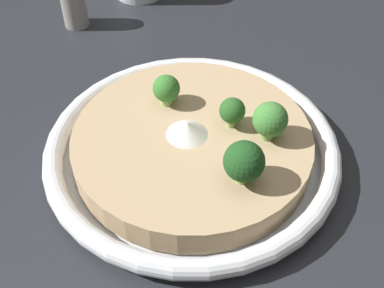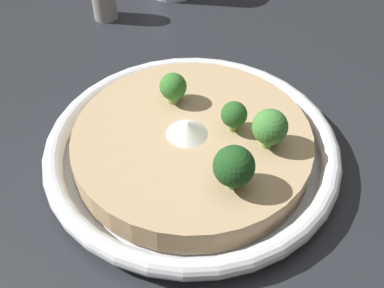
{
  "view_description": "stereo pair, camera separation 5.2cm",
  "coord_description": "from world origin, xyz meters",
  "px_view_note": "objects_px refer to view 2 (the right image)",
  "views": [
    {
      "loc": [
        0.03,
        0.36,
        0.39
      ],
      "look_at": [
        0.0,
        0.0,
        0.02
      ],
      "focal_mm": 45.0,
      "sensor_mm": 36.0,
      "label": 1
    },
    {
      "loc": [
        -0.02,
        0.37,
        0.39
      ],
      "look_at": [
        0.0,
        0.0,
        0.02
      ],
      "focal_mm": 45.0,
      "sensor_mm": 36.0,
      "label": 2
    }
  ],
  "objects_px": {
    "broccoli_back": "(234,167)",
    "broccoli_back_left": "(270,128)",
    "risotto_bowl": "(192,147)",
    "broccoli_front_left": "(234,115)",
    "broccoli_front": "(173,87)"
  },
  "relations": [
    {
      "from": "broccoli_back",
      "to": "broccoli_back_left",
      "type": "bearing_deg",
      "value": -122.81
    },
    {
      "from": "risotto_bowl",
      "to": "broccoli_back_left",
      "type": "xyz_separation_m",
      "value": [
        -0.08,
        0.01,
        0.04
      ]
    },
    {
      "from": "broccoli_front_left",
      "to": "broccoli_back",
      "type": "distance_m",
      "value": 0.08
    },
    {
      "from": "risotto_bowl",
      "to": "broccoli_back_left",
      "type": "bearing_deg",
      "value": 170.78
    },
    {
      "from": "risotto_bowl",
      "to": "broccoli_front_left",
      "type": "height_order",
      "value": "broccoli_front_left"
    },
    {
      "from": "broccoli_back",
      "to": "broccoli_back_left",
      "type": "relative_size",
      "value": 1.08
    },
    {
      "from": "broccoli_front_left",
      "to": "broccoli_back",
      "type": "relative_size",
      "value": 0.74
    },
    {
      "from": "broccoli_front",
      "to": "broccoli_back",
      "type": "bearing_deg",
      "value": 118.16
    },
    {
      "from": "broccoli_front_left",
      "to": "broccoli_back_left",
      "type": "bearing_deg",
      "value": 148.13
    },
    {
      "from": "risotto_bowl",
      "to": "broccoli_back",
      "type": "bearing_deg",
      "value": 120.93
    },
    {
      "from": "risotto_bowl",
      "to": "broccoli_back_left",
      "type": "height_order",
      "value": "broccoli_back_left"
    },
    {
      "from": "broccoli_front",
      "to": "broccoli_back",
      "type": "height_order",
      "value": "broccoli_back"
    },
    {
      "from": "broccoli_front",
      "to": "broccoli_back_left",
      "type": "bearing_deg",
      "value": 147.46
    },
    {
      "from": "broccoli_front_left",
      "to": "broccoli_back_left",
      "type": "distance_m",
      "value": 0.04
    },
    {
      "from": "broccoli_back_left",
      "to": "broccoli_front",
      "type": "bearing_deg",
      "value": -32.54
    }
  ]
}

